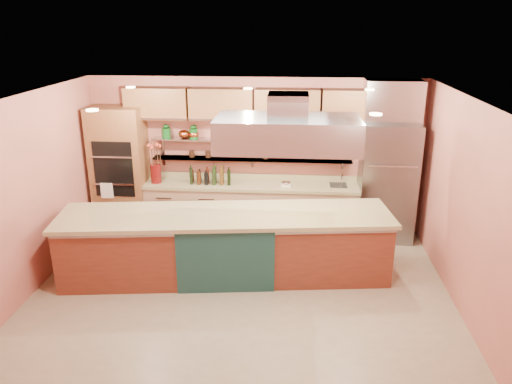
# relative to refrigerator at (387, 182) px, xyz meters

# --- Properties ---
(floor) EXTENTS (6.00, 5.00, 0.02)m
(floor) POSITION_rel_refrigerator_xyz_m (-2.35, -2.14, -1.06)
(floor) COLOR tan
(floor) RESTS_ON ground
(ceiling) EXTENTS (6.00, 5.00, 0.02)m
(ceiling) POSITION_rel_refrigerator_xyz_m (-2.35, -2.14, 1.75)
(ceiling) COLOR black
(ceiling) RESTS_ON wall_back
(wall_back) EXTENTS (6.00, 0.04, 2.80)m
(wall_back) POSITION_rel_refrigerator_xyz_m (-2.35, 0.36, 0.35)
(wall_back) COLOR #C06A5B
(wall_back) RESTS_ON floor
(wall_front) EXTENTS (6.00, 0.04, 2.80)m
(wall_front) POSITION_rel_refrigerator_xyz_m (-2.35, -4.64, 0.35)
(wall_front) COLOR #C06A5B
(wall_front) RESTS_ON floor
(wall_left) EXTENTS (0.04, 5.00, 2.80)m
(wall_left) POSITION_rel_refrigerator_xyz_m (-5.35, -2.14, 0.35)
(wall_left) COLOR #C06A5B
(wall_left) RESTS_ON floor
(wall_right) EXTENTS (0.04, 5.00, 2.80)m
(wall_right) POSITION_rel_refrigerator_xyz_m (0.65, -2.14, 0.35)
(wall_right) COLOR #C06A5B
(wall_right) RESTS_ON floor
(oven_stack) EXTENTS (0.95, 0.64, 2.30)m
(oven_stack) POSITION_rel_refrigerator_xyz_m (-4.80, 0.04, 0.10)
(oven_stack) COLOR brown
(oven_stack) RESTS_ON floor
(refrigerator) EXTENTS (0.95, 0.72, 2.10)m
(refrigerator) POSITION_rel_refrigerator_xyz_m (0.00, 0.00, 0.00)
(refrigerator) COLOR slate
(refrigerator) RESTS_ON floor
(back_counter) EXTENTS (3.84, 0.64, 0.93)m
(back_counter) POSITION_rel_refrigerator_xyz_m (-2.40, 0.06, -0.58)
(back_counter) COLOR tan
(back_counter) RESTS_ON floor
(wall_shelf_lower) EXTENTS (3.60, 0.26, 0.03)m
(wall_shelf_lower) POSITION_rel_refrigerator_xyz_m (-2.40, 0.23, 0.30)
(wall_shelf_lower) COLOR #A3A6AA
(wall_shelf_lower) RESTS_ON wall_back
(wall_shelf_upper) EXTENTS (3.60, 0.26, 0.03)m
(wall_shelf_upper) POSITION_rel_refrigerator_xyz_m (-2.40, 0.23, 0.65)
(wall_shelf_upper) COLOR #A3A6AA
(wall_shelf_upper) RESTS_ON wall_back
(upper_cabinets) EXTENTS (4.60, 0.36, 0.55)m
(upper_cabinets) POSITION_rel_refrigerator_xyz_m (-2.35, 0.18, 1.30)
(upper_cabinets) COLOR brown
(upper_cabinets) RESTS_ON wall_back
(range_hood) EXTENTS (2.00, 1.00, 0.45)m
(range_hood) POSITION_rel_refrigerator_xyz_m (-1.73, -1.63, 1.20)
(range_hood) COLOR #A3A6AA
(range_hood) RESTS_ON ceiling
(ceiling_downlights) EXTENTS (4.00, 2.80, 0.02)m
(ceiling_downlights) POSITION_rel_refrigerator_xyz_m (-2.35, -1.94, 1.72)
(ceiling_downlights) COLOR #FFE5A5
(ceiling_downlights) RESTS_ON ceiling
(island) EXTENTS (4.95, 1.64, 1.01)m
(island) POSITION_rel_refrigerator_xyz_m (-2.63, -1.63, -0.54)
(island) COLOR brown
(island) RESTS_ON floor
(flower_vase) EXTENTS (0.22, 0.22, 0.34)m
(flower_vase) POSITION_rel_refrigerator_xyz_m (-4.13, 0.01, 0.05)
(flower_vase) COLOR #5A0D0D
(flower_vase) RESTS_ON back_counter
(oil_bottle_cluster) EXTENTS (0.82, 0.29, 0.26)m
(oil_bottle_cluster) POSITION_rel_refrigerator_xyz_m (-3.13, 0.01, 0.01)
(oil_bottle_cluster) COLOR black
(oil_bottle_cluster) RESTS_ON back_counter
(kitchen_scale) EXTENTS (0.20, 0.18, 0.10)m
(kitchen_scale) POSITION_rel_refrigerator_xyz_m (-1.76, 0.01, -0.07)
(kitchen_scale) COLOR white
(kitchen_scale) RESTS_ON back_counter
(bar_faucet) EXTENTS (0.04, 0.04, 0.24)m
(bar_faucet) POSITION_rel_refrigerator_xyz_m (-0.78, 0.11, -0.00)
(bar_faucet) COLOR silver
(bar_faucet) RESTS_ON back_counter
(copper_kettle) EXTENTS (0.24, 0.24, 0.16)m
(copper_kettle) POSITION_rel_refrigerator_xyz_m (-3.63, 0.23, 0.74)
(copper_kettle) COLOR #B15029
(copper_kettle) RESTS_ON wall_shelf_upper
(green_canister) EXTENTS (0.17, 0.17, 0.16)m
(green_canister) POSITION_rel_refrigerator_xyz_m (-2.74, 0.23, 0.75)
(green_canister) COLOR #104D18
(green_canister) RESTS_ON wall_shelf_upper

